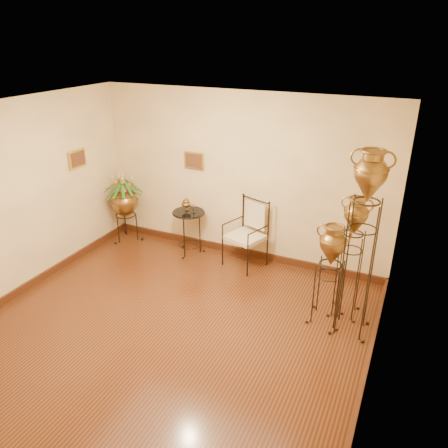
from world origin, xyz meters
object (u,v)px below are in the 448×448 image
at_px(amphora_tall, 361,245).
at_px(planter_urn, 124,199).
at_px(armchair, 245,235).
at_px(side_table, 189,232).
at_px(amphora_mid, 350,257).

relative_size(amphora_tall, planter_urn, 1.71).
bearing_deg(amphora_tall, planter_urn, 166.62).
xyz_separation_m(armchair, side_table, (-1.05, 0.00, -0.15)).
distance_m(amphora_tall, armchair, 2.27).
height_order(amphora_tall, side_table, amphora_tall).
relative_size(amphora_mid, armchair, 1.55).
bearing_deg(armchair, amphora_mid, -2.45).
height_order(planter_urn, armchair, planter_urn).
relative_size(amphora_mid, planter_urn, 1.22).
height_order(amphora_mid, armchair, amphora_mid).
bearing_deg(amphora_mid, amphora_tall, -67.73).
bearing_deg(amphora_tall, amphora_mid, 112.27).
bearing_deg(planter_urn, armchair, -0.00).
bearing_deg(planter_urn, side_table, 0.04).
xyz_separation_m(amphora_tall, amphora_mid, (-0.14, 0.34, -0.37)).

